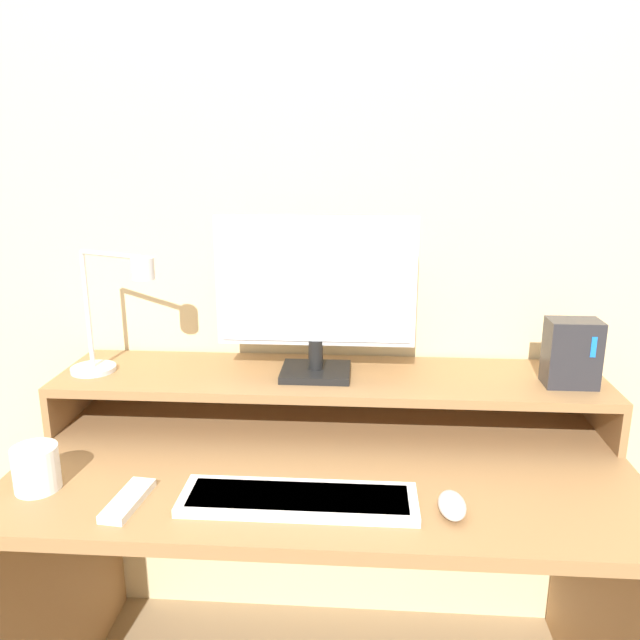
% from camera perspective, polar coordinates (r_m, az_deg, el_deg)
% --- Properties ---
extents(wall_back, '(6.00, 0.05, 2.50)m').
position_cam_1_polar(wall_back, '(1.66, 1.32, 11.06)').
color(wall_back, beige).
rests_on(wall_back, ground_plane).
extents(desk, '(1.36, 0.69, 0.70)m').
position_cam_1_polar(desk, '(1.54, 0.45, -18.63)').
color(desk, olive).
rests_on(desk, ground_plane).
extents(monitor_shelf, '(1.36, 0.30, 0.13)m').
position_cam_1_polar(monitor_shelf, '(1.57, 0.90, -5.59)').
color(monitor_shelf, olive).
rests_on(monitor_shelf, desk).
extents(monitor, '(0.48, 0.14, 0.39)m').
position_cam_1_polar(monitor, '(1.50, -0.40, 2.64)').
color(monitor, black).
rests_on(monitor, monitor_shelf).
extents(desk_lamp, '(0.26, 0.16, 0.31)m').
position_cam_1_polar(desk_lamp, '(1.59, -18.49, 0.26)').
color(desk_lamp, silver).
rests_on(desk_lamp, monitor_shelf).
extents(router_dock, '(0.12, 0.08, 0.16)m').
position_cam_1_polar(router_dock, '(1.59, 22.03, -2.81)').
color(router_dock, '#28282D').
rests_on(router_dock, monitor_shelf).
extents(keyboard, '(0.47, 0.13, 0.02)m').
position_cam_1_polar(keyboard, '(1.27, -1.99, -16.06)').
color(keyboard, white).
rests_on(keyboard, desk).
extents(mouse, '(0.05, 0.10, 0.03)m').
position_cam_1_polar(mouse, '(1.26, 11.98, -16.24)').
color(mouse, silver).
rests_on(mouse, desk).
extents(remote_control, '(0.07, 0.15, 0.02)m').
position_cam_1_polar(remote_control, '(1.33, -17.15, -15.48)').
color(remote_control, white).
rests_on(remote_control, desk).
extents(mug, '(0.09, 0.09, 0.09)m').
position_cam_1_polar(mug, '(1.42, -24.52, -12.22)').
color(mug, white).
rests_on(mug, desk).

